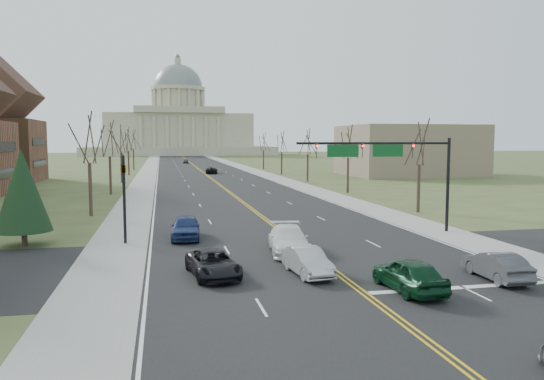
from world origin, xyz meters
name	(u,v)px	position (x,y,z in m)	size (l,w,h in m)	color
ground	(356,288)	(0.00, 0.00, 0.00)	(600.00, 600.00, 0.00)	#3E4824
road	(198,169)	(0.00, 110.00, 0.01)	(20.00, 380.00, 0.01)	black
cross_road	(320,260)	(0.00, 6.00, 0.01)	(120.00, 14.00, 0.01)	black
sidewalk_left	(149,169)	(-12.00, 110.00, 0.01)	(4.00, 380.00, 0.03)	gray
sidewalk_right	(246,168)	(12.00, 110.00, 0.01)	(4.00, 380.00, 0.03)	gray
center_line	(198,169)	(0.00, 110.00, 0.01)	(0.42, 380.00, 0.01)	gold
edge_line_left	(158,169)	(-9.80, 110.00, 0.01)	(0.15, 380.00, 0.01)	silver
edge_line_right	(237,168)	(9.80, 110.00, 0.01)	(0.15, 380.00, 0.01)	silver
stop_bar	(463,287)	(5.00, -1.00, 0.01)	(9.50, 0.50, 0.01)	silver
capitol	(179,126)	(0.00, 249.91, 14.20)	(90.00, 60.00, 50.00)	#B5B197
signal_mast	(387,157)	(7.45, 13.50, 5.76)	(12.12, 0.44, 7.20)	black
signal_left	(124,189)	(-11.50, 13.50, 3.71)	(0.32, 0.36, 6.00)	black
tree_r_0	(420,145)	(15.50, 24.00, 6.55)	(3.74, 3.74, 8.50)	#32261D
tree_l_0	(89,141)	(-15.50, 28.00, 6.94)	(3.96, 3.96, 9.00)	#32261D
tree_r_1	(348,144)	(15.50, 44.00, 6.55)	(3.74, 3.74, 8.50)	#32261D
tree_l_1	(109,141)	(-15.50, 48.00, 6.94)	(3.96, 3.96, 9.00)	#32261D
tree_r_2	(308,143)	(15.50, 64.00, 6.55)	(3.74, 3.74, 8.50)	#32261D
tree_l_2	(121,141)	(-15.50, 68.00, 6.94)	(3.96, 3.96, 9.00)	#32261D
tree_r_3	(282,143)	(15.50, 84.00, 6.55)	(3.74, 3.74, 8.50)	#32261D
tree_l_3	(128,141)	(-15.50, 88.00, 6.94)	(3.96, 3.96, 9.00)	#32261D
tree_r_4	(263,142)	(15.50, 104.00, 6.55)	(3.74, 3.74, 8.50)	#32261D
tree_l_4	(133,141)	(-15.50, 108.00, 6.94)	(3.96, 3.96, 9.00)	#32261D
conifer_l	(22,190)	(-18.00, 14.00, 3.74)	(3.64, 3.64, 6.50)	#32261D
bldg_right_mass	(409,150)	(40.00, 76.00, 5.00)	(25.00, 20.00, 10.00)	#7E6C59
car_nb_inner_lead	(409,274)	(2.17, -1.04, 0.80)	(1.87, 4.65, 1.58)	#0B341C
car_nb_outer_lead	(496,266)	(7.43, -0.03, 0.72)	(1.51, 4.32, 1.42)	#414347
car_sb_inner_lead	(308,262)	(-1.63, 2.82, 0.71)	(1.48, 4.25, 1.40)	#A5A8AD
car_sb_outer_lead	(213,264)	(-6.48, 3.50, 0.68)	(2.20, 4.78, 1.33)	black
car_sb_inner_second	(289,240)	(-1.31, 8.32, 0.84)	(2.32, 5.70, 1.65)	white
car_sb_outer_second	(186,227)	(-7.39, 14.42, 0.85)	(1.97, 4.90, 1.67)	navy
car_far_nb	(211,170)	(1.39, 89.30, 0.74)	(2.42, 5.25, 1.46)	black
car_far_sb	(186,161)	(-1.63, 141.83, 0.74)	(1.72, 4.28, 1.46)	#4C4F54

